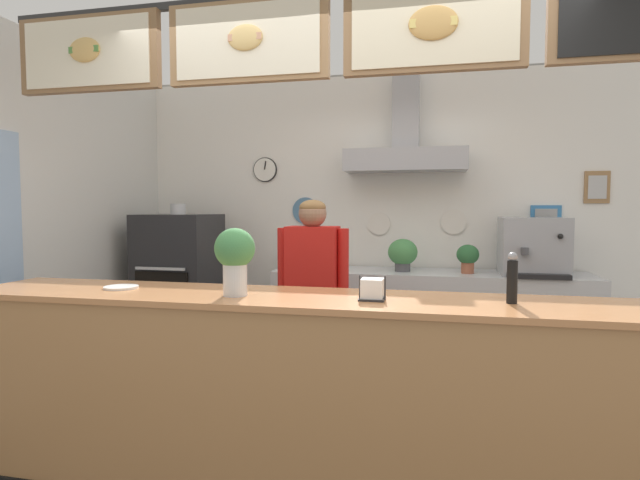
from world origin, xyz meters
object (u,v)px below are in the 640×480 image
(pizza_oven, at_px, (179,290))
(potted_sage, at_px, (403,253))
(basil_vase, at_px, (235,257))
(shop_worker, at_px, (313,298))
(pepper_grinder, at_px, (512,278))
(espresso_machine, at_px, (533,247))
(napkin_holder, at_px, (372,290))
(potted_rosemary, at_px, (468,257))
(potted_thyme, at_px, (331,254))
(condiment_plate, at_px, (121,287))

(pizza_oven, xyz_separation_m, potted_sage, (2.08, 0.20, 0.37))
(pizza_oven, bearing_deg, basil_vase, -55.42)
(pizza_oven, bearing_deg, shop_worker, -29.74)
(shop_worker, distance_m, pepper_grinder, 1.62)
(shop_worker, xyz_separation_m, basil_vase, (-0.13, -1.14, 0.40))
(espresso_machine, height_order, napkin_holder, espresso_machine)
(napkin_holder, bearing_deg, potted_sage, 89.43)
(potted_rosemary, height_order, napkin_holder, potted_rosemary)
(shop_worker, relative_size, espresso_machine, 2.93)
(espresso_machine, xyz_separation_m, potted_rosemary, (-0.53, -0.01, -0.09))
(potted_thyme, height_order, napkin_holder, napkin_holder)
(pizza_oven, xyz_separation_m, condiment_plate, (0.68, -1.91, 0.34))
(shop_worker, xyz_separation_m, condiment_plate, (-0.82, -1.06, 0.22))
(napkin_holder, xyz_separation_m, basil_vase, (-0.68, -0.03, 0.15))
(shop_worker, distance_m, potted_sage, 1.23)
(potted_sage, relative_size, basil_vase, 0.86)
(potted_rosemary, distance_m, pepper_grinder, 2.10)
(espresso_machine, distance_m, napkin_holder, 2.43)
(potted_thyme, bearing_deg, pepper_grinder, -59.35)
(potted_thyme, height_order, pepper_grinder, pepper_grinder)
(potted_sage, xyz_separation_m, potted_rosemary, (0.56, -0.01, -0.02))
(pizza_oven, xyz_separation_m, shop_worker, (1.50, -0.86, 0.13))
(espresso_machine, distance_m, basil_vase, 2.83)
(potted_thyme, xyz_separation_m, basil_vase, (-0.05, -2.22, 0.18))
(napkin_holder, xyz_separation_m, condiment_plate, (-1.37, 0.04, -0.04))
(potted_rosemary, xyz_separation_m, napkin_holder, (-0.58, -2.15, 0.03))
(potted_sage, relative_size, condiment_plate, 1.60)
(espresso_machine, xyz_separation_m, napkin_holder, (-1.11, -2.16, -0.06))
(napkin_holder, height_order, pepper_grinder, pepper_grinder)
(pizza_oven, height_order, potted_thyme, pizza_oven)
(potted_sage, xyz_separation_m, napkin_holder, (-0.02, -2.16, 0.01))
(pepper_grinder, bearing_deg, napkin_holder, -175.64)
(shop_worker, bearing_deg, condiment_plate, 52.73)
(shop_worker, height_order, potted_sage, shop_worker)
(napkin_holder, height_order, condiment_plate, napkin_holder)
(pizza_oven, relative_size, potted_rosemary, 6.14)
(pepper_grinder, bearing_deg, condiment_plate, -179.89)
(shop_worker, bearing_deg, pepper_grinder, 139.09)
(shop_worker, distance_m, condiment_plate, 1.36)
(pizza_oven, height_order, napkin_holder, pizza_oven)
(pizza_oven, height_order, potted_sage, pizza_oven)
(espresso_machine, xyz_separation_m, condiment_plate, (-2.48, -2.11, -0.10))
(pizza_oven, distance_m, potted_sage, 2.12)
(potted_thyme, xyz_separation_m, napkin_holder, (0.63, -2.19, 0.04))
(potted_thyme, distance_m, basil_vase, 2.23)
(potted_sage, distance_m, condiment_plate, 2.53)
(espresso_machine, xyz_separation_m, potted_sage, (-1.09, -0.00, -0.08))
(shop_worker, xyz_separation_m, potted_sage, (0.57, 1.06, 0.24))
(potted_thyme, relative_size, napkin_holder, 1.81)
(shop_worker, bearing_deg, potted_rosemary, -136.71)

